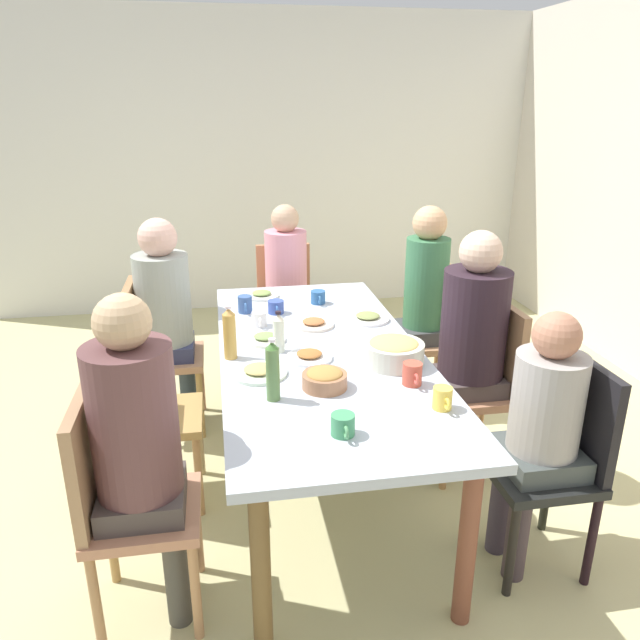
{
  "coord_description": "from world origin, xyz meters",
  "views": [
    {
      "loc": [
        2.63,
        -0.46,
        1.86
      ],
      "look_at": [
        0.0,
        0.0,
        0.89
      ],
      "focal_mm": 34.05,
      "sensor_mm": 36.0,
      "label": 1
    }
  ],
  "objects_px": {
    "person_6": "(472,333)",
    "cup_2": "(259,319)",
    "person_4": "(166,307)",
    "plate_4": "(368,318)",
    "chair_2": "(558,454)",
    "cup_4": "(343,425)",
    "cup_3": "(245,304)",
    "bottle_0": "(273,371)",
    "person_2": "(541,422)",
    "cup_0": "(412,374)",
    "cup_5": "(443,398)",
    "bottle_2": "(230,334)",
    "chair_1": "(435,330)",
    "chair_0": "(141,406)",
    "plate_3": "(265,339)",
    "bottle_1": "(279,333)",
    "plate_1": "(314,324)",
    "plate_2": "(262,295)",
    "person_3": "(286,277)",
    "person_5": "(139,436)",
    "person_1": "(424,294)",
    "bowl_1": "(325,379)",
    "plate_5": "(309,356)",
    "plate_0": "(259,372)",
    "cup_1": "(318,297)",
    "cup_6": "(276,307)",
    "dining_table": "(320,363)",
    "bowl_0": "(393,351)",
    "chair_4": "(153,348)",
    "chair_6": "(484,379)"
  },
  "relations": [
    {
      "from": "cup_0",
      "to": "chair_2",
      "type": "bearing_deg",
      "value": 62.84
    },
    {
      "from": "person_4",
      "to": "dining_table",
      "type": "bearing_deg",
      "value": 46.93
    },
    {
      "from": "person_4",
      "to": "chair_1",
      "type": "bearing_deg",
      "value": 90.0
    },
    {
      "from": "plate_3",
      "to": "bowl_0",
      "type": "xyz_separation_m",
      "value": [
        0.37,
        0.55,
        0.05
      ]
    },
    {
      "from": "chair_2",
      "to": "chair_1",
      "type": "bearing_deg",
      "value": 180.0
    },
    {
      "from": "person_3",
      "to": "bottle_2",
      "type": "xyz_separation_m",
      "value": [
        1.39,
        -0.42,
        0.14
      ]
    },
    {
      "from": "plate_0",
      "to": "plate_1",
      "type": "height_order",
      "value": "same"
    },
    {
      "from": "bottle_2",
      "to": "plate_2",
      "type": "bearing_deg",
      "value": 166.55
    },
    {
      "from": "person_3",
      "to": "chair_6",
      "type": "relative_size",
      "value": 1.34
    },
    {
      "from": "plate_0",
      "to": "bottle_0",
      "type": "relative_size",
      "value": 0.94
    },
    {
      "from": "cup_0",
      "to": "cup_5",
      "type": "distance_m",
      "value": 0.23
    },
    {
      "from": "person_2",
      "to": "bottle_1",
      "type": "bearing_deg",
      "value": -127.19
    },
    {
      "from": "chair_0",
      "to": "plate_4",
      "type": "bearing_deg",
      "value": 107.04
    },
    {
      "from": "person_1",
      "to": "person_3",
      "type": "height_order",
      "value": "person_1"
    },
    {
      "from": "chair_2",
      "to": "plate_5",
      "type": "height_order",
      "value": "chair_2"
    },
    {
      "from": "dining_table",
      "to": "bottle_2",
      "type": "distance_m",
      "value": 0.47
    },
    {
      "from": "person_5",
      "to": "plate_4",
      "type": "distance_m",
      "value": 1.53
    },
    {
      "from": "chair_2",
      "to": "cup_4",
      "type": "height_order",
      "value": "chair_2"
    },
    {
      "from": "person_6",
      "to": "cup_2",
      "type": "distance_m",
      "value": 1.09
    },
    {
      "from": "plate_4",
      "to": "bottle_2",
      "type": "height_order",
      "value": "bottle_2"
    },
    {
      "from": "plate_3",
      "to": "cup_6",
      "type": "relative_size",
      "value": 1.61
    },
    {
      "from": "person_5",
      "to": "plate_4",
      "type": "relative_size",
      "value": 5.48
    },
    {
      "from": "cup_4",
      "to": "plate_3",
      "type": "bearing_deg",
      "value": -168.25
    },
    {
      "from": "chair_4",
      "to": "bowl_0",
      "type": "distance_m",
      "value": 1.51
    },
    {
      "from": "plate_2",
      "to": "person_3",
      "type": "bearing_deg",
      "value": 156.96
    },
    {
      "from": "person_4",
      "to": "cup_2",
      "type": "bearing_deg",
      "value": 55.87
    },
    {
      "from": "plate_2",
      "to": "cup_3",
      "type": "height_order",
      "value": "cup_3"
    },
    {
      "from": "bottle_1",
      "to": "person_6",
      "type": "bearing_deg",
      "value": 89.36
    },
    {
      "from": "cup_2",
      "to": "cup_4",
      "type": "bearing_deg",
      "value": 10.09
    },
    {
      "from": "bowl_0",
      "to": "bowl_1",
      "type": "distance_m",
      "value": 0.4
    },
    {
      "from": "plate_5",
      "to": "plate_0",
      "type": "bearing_deg",
      "value": -61.72
    },
    {
      "from": "person_3",
      "to": "cup_1",
      "type": "height_order",
      "value": "person_3"
    },
    {
      "from": "person_4",
      "to": "plate_4",
      "type": "bearing_deg",
      "value": 72.04
    },
    {
      "from": "plate_0",
      "to": "bottle_1",
      "type": "height_order",
      "value": "bottle_1"
    },
    {
      "from": "chair_2",
      "to": "plate_1",
      "type": "height_order",
      "value": "chair_2"
    },
    {
      "from": "person_6",
      "to": "cup_5",
      "type": "bearing_deg",
      "value": -31.18
    },
    {
      "from": "plate_1",
      "to": "cup_3",
      "type": "relative_size",
      "value": 1.84
    },
    {
      "from": "person_5",
      "to": "bowl_1",
      "type": "bearing_deg",
      "value": 113.36
    },
    {
      "from": "person_1",
      "to": "cup_4",
      "type": "distance_m",
      "value": 1.71
    },
    {
      "from": "person_6",
      "to": "cup_5",
      "type": "distance_m",
      "value": 0.77
    },
    {
      "from": "person_6",
      "to": "cup_4",
      "type": "height_order",
      "value": "person_6"
    },
    {
      "from": "person_4",
      "to": "cup_6",
      "type": "bearing_deg",
      "value": 75.85
    },
    {
      "from": "plate_3",
      "to": "cup_2",
      "type": "relative_size",
      "value": 1.74
    },
    {
      "from": "cup_2",
      "to": "bottle_0",
      "type": "distance_m",
      "value": 0.85
    },
    {
      "from": "person_4",
      "to": "cup_3",
      "type": "relative_size",
      "value": 10.96
    },
    {
      "from": "cup_3",
      "to": "plate_4",
      "type": "bearing_deg",
      "value": 69.51
    },
    {
      "from": "person_2",
      "to": "cup_0",
      "type": "bearing_deg",
      "value": -121.84
    },
    {
      "from": "bowl_0",
      "to": "cup_3",
      "type": "xyz_separation_m",
      "value": [
        -0.82,
        -0.62,
        -0.01
      ]
    },
    {
      "from": "plate_5",
      "to": "cup_5",
      "type": "relative_size",
      "value": 1.91
    },
    {
      "from": "person_3",
      "to": "person_1",
      "type": "bearing_deg",
      "value": 49.73
    }
  ]
}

